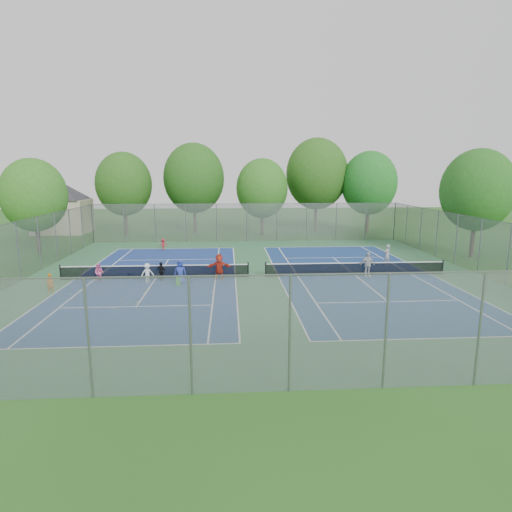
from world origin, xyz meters
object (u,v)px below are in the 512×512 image
(net_right, at_px, (355,269))
(instructor, at_px, (387,255))
(net_left, at_px, (156,272))
(ball_hopper, at_px, (178,281))
(ball_crate, at_px, (131,275))

(net_right, xyz_separation_m, instructor, (3.42, 3.06, 0.38))
(net_left, height_order, ball_hopper, net_left)
(net_left, xyz_separation_m, net_right, (14.00, 0.00, 0.00))
(ball_crate, bearing_deg, ball_hopper, -36.03)
(net_right, relative_size, instructor, 7.67)
(ball_hopper, distance_m, instructor, 16.47)
(net_left, height_order, ball_crate, net_left)
(net_left, distance_m, net_right, 14.00)
(net_left, relative_size, instructor, 7.67)
(ball_crate, xyz_separation_m, instructor, (19.24, 2.46, 0.70))
(net_left, distance_m, ball_crate, 1.94)
(net_left, bearing_deg, ball_hopper, -48.70)
(ball_hopper, bearing_deg, net_left, 131.30)
(net_right, bearing_deg, net_left, 180.00)
(net_right, xyz_separation_m, ball_crate, (-15.82, 0.60, -0.32))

